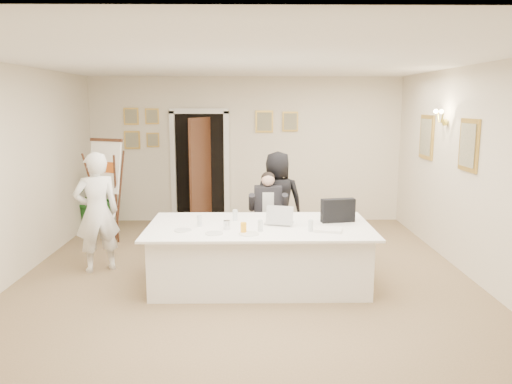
{
  "coord_description": "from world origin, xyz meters",
  "views": [
    {
      "loc": [
        0.06,
        -6.19,
        2.3
      ],
      "look_at": [
        0.15,
        0.6,
        1.09
      ],
      "focal_mm": 35.0,
      "sensor_mm": 36.0,
      "label": 1
    }
  ],
  "objects_px": {
    "potted_palm": "(96,197)",
    "oj_glass": "(243,228)",
    "laptop": "(279,213)",
    "seated_man": "(268,214)",
    "conference_table": "(259,254)",
    "steel_jug": "(227,225)",
    "flip_chart": "(110,196)",
    "standing_man": "(97,212)",
    "standing_woman": "(278,202)",
    "laptop_bag": "(338,210)",
    "paper_stack": "(328,230)"
  },
  "relations": [
    {
      "from": "potted_palm",
      "to": "oj_glass",
      "type": "distance_m",
      "value": 4.41
    },
    {
      "from": "laptop",
      "to": "seated_man",
      "type": "bearing_deg",
      "value": 110.66
    },
    {
      "from": "conference_table",
      "to": "steel_jug",
      "type": "relative_size",
      "value": 25.62
    },
    {
      "from": "flip_chart",
      "to": "standing_man",
      "type": "distance_m",
      "value": 1.41
    },
    {
      "from": "standing_woman",
      "to": "steel_jug",
      "type": "relative_size",
      "value": 14.32
    },
    {
      "from": "potted_palm",
      "to": "standing_man",
      "type": "bearing_deg",
      "value": -72.65
    },
    {
      "from": "standing_woman",
      "to": "flip_chart",
      "type": "bearing_deg",
      "value": -12.06
    },
    {
      "from": "laptop_bag",
      "to": "conference_table",
      "type": "bearing_deg",
      "value": 177.78
    },
    {
      "from": "laptop",
      "to": "paper_stack",
      "type": "xyz_separation_m",
      "value": [
        0.57,
        -0.38,
        -0.12
      ]
    },
    {
      "from": "paper_stack",
      "to": "oj_glass",
      "type": "relative_size",
      "value": 2.53
    },
    {
      "from": "conference_table",
      "to": "seated_man",
      "type": "relative_size",
      "value": 2.15
    },
    {
      "from": "standing_man",
      "to": "steel_jug",
      "type": "relative_size",
      "value": 15.06
    },
    {
      "from": "flip_chart",
      "to": "standing_man",
      "type": "bearing_deg",
      "value": -81.78
    },
    {
      "from": "laptop_bag",
      "to": "oj_glass",
      "type": "bearing_deg",
      "value": -166.37
    },
    {
      "from": "steel_jug",
      "to": "flip_chart",
      "type": "bearing_deg",
      "value": 133.17
    },
    {
      "from": "standing_man",
      "to": "laptop",
      "type": "xyz_separation_m",
      "value": [
        2.47,
        -0.46,
        0.09
      ]
    },
    {
      "from": "flip_chart",
      "to": "steel_jug",
      "type": "bearing_deg",
      "value": -46.83
    },
    {
      "from": "oj_glass",
      "to": "seated_man",
      "type": "bearing_deg",
      "value": 77.34
    },
    {
      "from": "laptop_bag",
      "to": "steel_jug",
      "type": "height_order",
      "value": "laptop_bag"
    },
    {
      "from": "laptop_bag",
      "to": "potted_palm",
      "type": "bearing_deg",
      "value": 133.66
    },
    {
      "from": "flip_chart",
      "to": "laptop",
      "type": "bearing_deg",
      "value": -34.91
    },
    {
      "from": "flip_chart",
      "to": "steel_jug",
      "type": "relative_size",
      "value": 15.47
    },
    {
      "from": "conference_table",
      "to": "steel_jug",
      "type": "bearing_deg",
      "value": -152.38
    },
    {
      "from": "laptop",
      "to": "steel_jug",
      "type": "xyz_separation_m",
      "value": [
        -0.65,
        -0.28,
        -0.08
      ]
    },
    {
      "from": "seated_man",
      "to": "paper_stack",
      "type": "relative_size",
      "value": 3.98
    },
    {
      "from": "conference_table",
      "to": "paper_stack",
      "type": "xyz_separation_m",
      "value": [
        0.83,
        -0.31,
        0.4
      ]
    },
    {
      "from": "oj_glass",
      "to": "standing_man",
      "type": "bearing_deg",
      "value": 155.05
    },
    {
      "from": "seated_man",
      "to": "oj_glass",
      "type": "bearing_deg",
      "value": -91.83
    },
    {
      "from": "seated_man",
      "to": "oj_glass",
      "type": "height_order",
      "value": "seated_man"
    },
    {
      "from": "laptop",
      "to": "laptop_bag",
      "type": "height_order",
      "value": "laptop_bag"
    },
    {
      "from": "standing_woman",
      "to": "oj_glass",
      "type": "height_order",
      "value": "standing_woman"
    },
    {
      "from": "flip_chart",
      "to": "paper_stack",
      "type": "xyz_separation_m",
      "value": [
        3.24,
        -2.25,
        0.0
      ]
    },
    {
      "from": "conference_table",
      "to": "standing_man",
      "type": "bearing_deg",
      "value": 166.34
    },
    {
      "from": "standing_woman",
      "to": "steel_jug",
      "type": "xyz_separation_m",
      "value": [
        -0.72,
        -1.67,
        0.04
      ]
    },
    {
      "from": "seated_man",
      "to": "standing_woman",
      "type": "xyz_separation_m",
      "value": [
        0.16,
        0.31,
        0.13
      ]
    },
    {
      "from": "steel_jug",
      "to": "oj_glass",
      "type": "bearing_deg",
      "value": -42.75
    },
    {
      "from": "standing_man",
      "to": "paper_stack",
      "type": "xyz_separation_m",
      "value": [
        3.04,
        -0.85,
        -0.04
      ]
    },
    {
      "from": "potted_palm",
      "to": "laptop_bag",
      "type": "height_order",
      "value": "potted_palm"
    },
    {
      "from": "seated_man",
      "to": "conference_table",
      "type": "bearing_deg",
      "value": -86.72
    },
    {
      "from": "laptop_bag",
      "to": "paper_stack",
      "type": "bearing_deg",
      "value": -123.8
    },
    {
      "from": "standing_man",
      "to": "paper_stack",
      "type": "relative_size",
      "value": 5.03
    },
    {
      "from": "standing_woman",
      "to": "potted_palm",
      "type": "relative_size",
      "value": 1.35
    },
    {
      "from": "standing_man",
      "to": "potted_palm",
      "type": "bearing_deg",
      "value": -101.19
    },
    {
      "from": "conference_table",
      "to": "seated_man",
      "type": "bearing_deg",
      "value": 82.45
    },
    {
      "from": "potted_palm",
      "to": "laptop",
      "type": "xyz_separation_m",
      "value": [
        3.24,
        -2.93,
        0.33
      ]
    },
    {
      "from": "potted_palm",
      "to": "oj_glass",
      "type": "relative_size",
      "value": 9.0
    },
    {
      "from": "conference_table",
      "to": "paper_stack",
      "type": "bearing_deg",
      "value": -20.62
    },
    {
      "from": "steel_jug",
      "to": "standing_man",
      "type": "bearing_deg",
      "value": 157.55
    },
    {
      "from": "flip_chart",
      "to": "laptop_bag",
      "type": "bearing_deg",
      "value": -27.35
    },
    {
      "from": "standing_man",
      "to": "laptop_bag",
      "type": "height_order",
      "value": "standing_man"
    }
  ]
}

